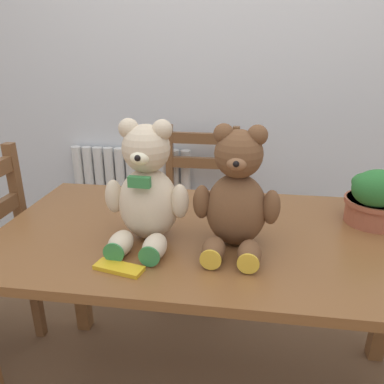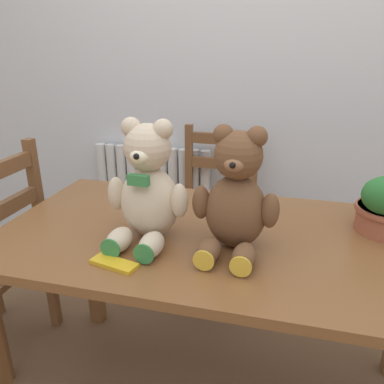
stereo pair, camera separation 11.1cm
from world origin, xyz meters
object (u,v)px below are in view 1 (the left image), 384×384
object	(u,v)px
potted_plant	(378,197)
teddy_bear_right	(236,197)
teddy_bear_left	(147,191)
chocolate_bar	(119,268)
wooden_chair_behind	(198,214)

from	to	relation	value
potted_plant	teddy_bear_right	bearing A→B (deg)	-154.95
teddy_bear_left	teddy_bear_right	world-z (taller)	teddy_bear_left
teddy_bear_left	chocolate_bar	distance (m)	0.24
teddy_bear_left	potted_plant	world-z (taller)	teddy_bear_left
teddy_bear_right	potted_plant	bearing A→B (deg)	-151.75
chocolate_bar	potted_plant	bearing A→B (deg)	27.67
wooden_chair_behind	teddy_bear_left	bearing A→B (deg)	87.05
teddy_bear_right	teddy_bear_left	bearing A→B (deg)	3.30
teddy_bear_left	chocolate_bar	size ratio (longest dim) A/B	2.76
teddy_bear_left	potted_plant	size ratio (longest dim) A/B	1.60
wooden_chair_behind	teddy_bear_left	size ratio (longest dim) A/B	2.42
wooden_chair_behind	teddy_bear_right	xyz separation A→B (m)	(0.22, -0.88, 0.46)
wooden_chair_behind	teddy_bear_right	bearing A→B (deg)	104.20
teddy_bear_left	teddy_bear_right	distance (m)	0.27
teddy_bear_left	teddy_bear_right	xyz separation A→B (m)	(0.27, 0.00, -0.00)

